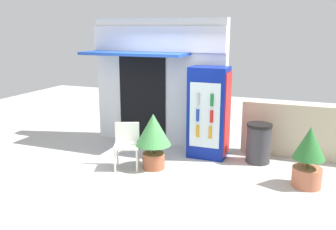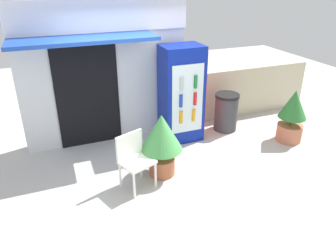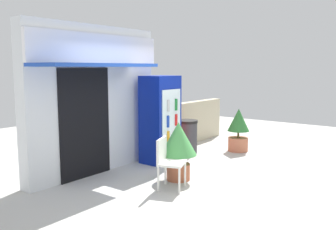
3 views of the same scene
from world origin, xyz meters
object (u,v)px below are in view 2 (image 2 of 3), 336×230
at_px(drink_cooler, 182,94).
at_px(trash_bin, 226,112).
at_px(potted_plant_curbside, 292,114).
at_px(plastic_chair, 134,157).
at_px(potted_plant_near_shop, 162,138).

distance_m(drink_cooler, trash_bin, 1.15).
bearing_deg(trash_bin, drink_cooler, -179.55).
xyz_separation_m(potted_plant_curbside, trash_bin, (-0.92, 0.87, -0.17)).
height_order(plastic_chair, trash_bin, plastic_chair).
relative_size(potted_plant_near_shop, trash_bin, 1.35).
relative_size(potted_plant_curbside, trash_bin, 1.32).
bearing_deg(drink_cooler, potted_plant_curbside, -24.11).
bearing_deg(potted_plant_curbside, trash_bin, 136.39).
xyz_separation_m(drink_cooler, trash_bin, (1.02, 0.01, -0.53)).
height_order(drink_cooler, trash_bin, drink_cooler).
bearing_deg(trash_bin, plastic_chair, -152.99).
distance_m(plastic_chair, trash_bin, 2.57).
relative_size(plastic_chair, trash_bin, 1.09).
bearing_deg(plastic_chair, potted_plant_curbside, 5.24).
distance_m(potted_plant_curbside, trash_bin, 1.28).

